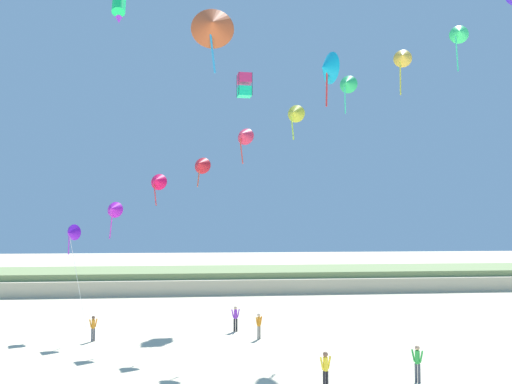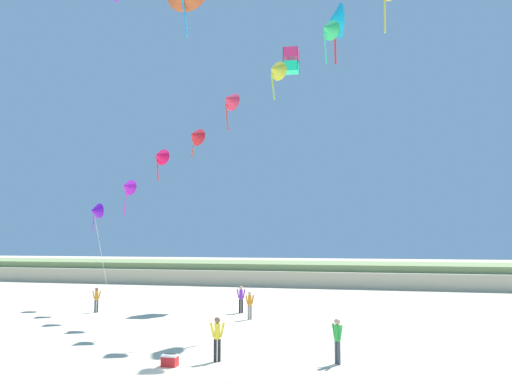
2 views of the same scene
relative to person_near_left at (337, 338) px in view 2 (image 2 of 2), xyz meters
The scene contains 11 objects.
ground_plane 5.86m from the person_near_left, 147.22° to the right, with size 240.00×240.00×0.00m, color beige.
dune_ridge 38.41m from the person_near_left, 97.27° to the left, with size 120.00×13.09×2.19m.
person_near_left is the anchor object (origin of this frame).
person_near_right 14.83m from the person_near_left, 120.27° to the left, with size 0.60×0.23×1.71m.
person_mid_center 4.56m from the person_near_left, behind, with size 0.58×0.27×1.68m.
person_far_left 11.90m from the person_near_left, 121.27° to the left, with size 0.50×0.40×1.63m.
person_far_right 19.70m from the person_near_left, 147.07° to the left, with size 0.50×0.37×1.57m.
kite_banner_string 16.29m from the person_near_left, 107.51° to the left, with size 33.87×12.98×23.84m.
large_kite_high_solo 29.89m from the person_near_left, 104.87° to the left, with size 1.31×1.31×2.03m.
large_kite_outer_drift 21.04m from the person_near_left, 95.69° to the left, with size 1.44×2.38×3.86m.
beach_cooler 6.28m from the person_near_left, 162.40° to the right, with size 0.58×0.41×0.46m.
Camera 2 is at (7.11, -17.67, 4.63)m, focal length 38.00 mm.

